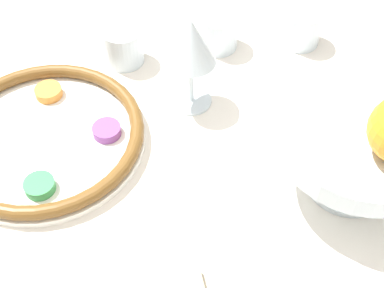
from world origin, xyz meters
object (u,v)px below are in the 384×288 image
(seder_plate, at_px, (45,136))
(cup_far, at_px, (123,46))
(fruit_stand, at_px, (361,143))
(cup_near, at_px, (302,27))
(cup_mid, at_px, (219,31))
(wine_glass, at_px, (191,44))

(seder_plate, bearing_deg, cup_far, 55.29)
(fruit_stand, distance_m, cup_far, 0.41)
(cup_near, distance_m, cup_far, 0.30)
(fruit_stand, xyz_separation_m, cup_mid, (-0.14, 0.30, -0.05))
(seder_plate, distance_m, cup_far, 0.21)
(fruit_stand, bearing_deg, cup_mid, 113.93)
(cup_mid, bearing_deg, fruit_stand, -66.07)
(cup_near, bearing_deg, seder_plate, -155.98)
(cup_near, bearing_deg, cup_far, -176.87)
(cup_near, xyz_separation_m, cup_far, (-0.30, -0.02, 0.00))
(cup_near, bearing_deg, cup_mid, 178.11)
(wine_glass, relative_size, cup_far, 2.36)
(wine_glass, distance_m, cup_near, 0.25)
(cup_near, height_order, cup_mid, same)
(fruit_stand, relative_size, cup_far, 3.26)
(seder_plate, distance_m, cup_mid, 0.34)
(cup_far, bearing_deg, fruit_stand, -43.94)
(wine_glass, relative_size, cup_mid, 2.36)
(cup_far, bearing_deg, wine_glass, -46.93)
(wine_glass, bearing_deg, seder_plate, -163.98)
(wine_glass, bearing_deg, cup_far, 133.07)
(seder_plate, distance_m, fruit_stand, 0.43)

